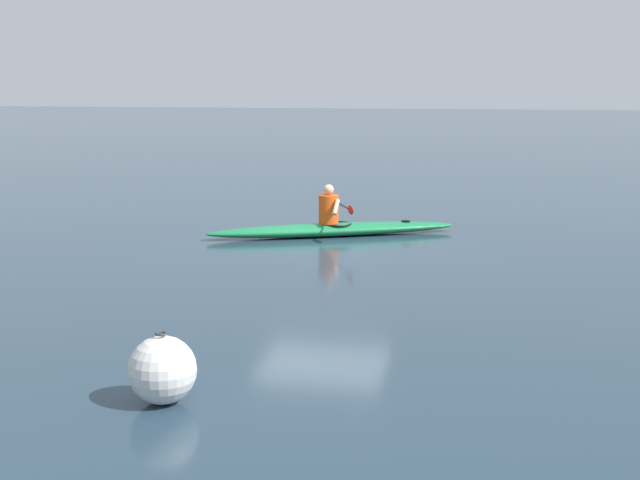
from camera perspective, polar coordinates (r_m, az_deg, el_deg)
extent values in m
plane|color=#233847|center=(17.23, 0.20, -0.19)|extent=(160.00, 160.00, 0.00)
ellipsoid|color=#19723F|center=(17.99, 0.83, 0.68)|extent=(4.98, 2.72, 0.26)
torus|color=black|center=(17.99, 1.11, 1.03)|extent=(0.78, 0.78, 0.04)
cylinder|color=black|center=(18.40, 5.52, 1.22)|extent=(0.18, 0.18, 0.02)
cylinder|color=#E04C14|center=(17.90, 0.56, 1.98)|extent=(0.40, 0.40, 0.58)
sphere|color=tan|center=(17.85, 0.56, 3.25)|extent=(0.21, 0.21, 0.21)
cylinder|color=black|center=(17.93, 1.18, 2.38)|extent=(0.82, 1.77, 0.03)
ellipsoid|color=red|center=(18.86, 0.46, 2.77)|extent=(0.20, 0.38, 0.17)
ellipsoid|color=red|center=(17.01, 1.98, 1.94)|extent=(0.20, 0.38, 0.17)
cylinder|color=tan|center=(18.20, 0.58, 2.39)|extent=(0.27, 0.24, 0.34)
cylinder|color=tan|center=(17.62, 1.04, 2.13)|extent=(0.15, 0.32, 0.34)
sphere|color=silver|center=(8.88, -10.07, -8.21)|extent=(0.68, 0.68, 0.68)
torus|color=#333338|center=(8.77, -10.15, -5.93)|extent=(0.12, 0.12, 0.02)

